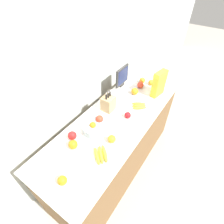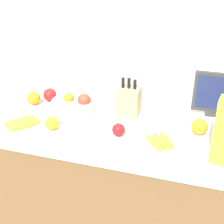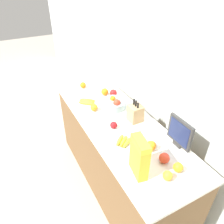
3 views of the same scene
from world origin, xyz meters
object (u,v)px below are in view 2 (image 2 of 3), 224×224
knife_block (128,101)px  apple_rightmost (50,95)px  orange_mid_right (34,98)px  small_monitor (216,94)px  apple_leftmost (119,130)px  banana_bunch_left (160,141)px  banana_bunch_right (22,123)px  orange_front_right (200,127)px  orange_mid_left (52,123)px  fruit_bowl (74,106)px

knife_block → apple_rightmost: knife_block is taller
apple_rightmost → orange_mid_right: 0.10m
small_monitor → apple_leftmost: size_ratio=3.90×
banana_bunch_left → banana_bunch_right: 0.75m
banana_bunch_right → orange_front_right: (0.93, 0.19, 0.03)m
banana_bunch_right → orange_mid_right: bearing=105.2°
apple_rightmost → orange_mid_left: 0.37m
small_monitor → orange_mid_right: size_ratio=3.18×
knife_block → orange_mid_left: bearing=-140.7°
orange_mid_left → orange_mid_right: (-0.25, 0.25, 0.00)m
apple_rightmost → banana_bunch_left: bearing=-21.8°
fruit_bowl → apple_leftmost: 0.36m
apple_leftmost → apple_rightmost: size_ratio=0.82×
knife_block → apple_rightmost: bearing=175.7°
small_monitor → fruit_bowl: small_monitor is taller
fruit_bowl → orange_front_right: bearing=-2.9°
knife_block → banana_bunch_left: bearing=-48.7°
banana_bunch_left → banana_bunch_right: size_ratio=0.93×
orange_mid_left → fruit_bowl: bearing=80.4°
apple_rightmost → small_monitor: bearing=4.7°
apple_leftmost → orange_mid_right: (-0.60, 0.20, 0.01)m
banana_bunch_right → apple_leftmost: 0.54m
apple_rightmost → orange_mid_left: size_ratio=1.10×
apple_rightmost → orange_mid_left: apple_rightmost is taller
banana_bunch_left → apple_leftmost: size_ratio=2.77×
fruit_bowl → knife_block: bearing=12.3°
fruit_bowl → apple_rightmost: (-0.21, 0.11, -0.00)m
banana_bunch_right → apple_leftmost: bearing=5.5°
orange_mid_left → orange_mid_right: bearing=135.2°
fruit_bowl → small_monitor: bearing=13.6°
banana_bunch_right → orange_mid_left: 0.18m
knife_block → orange_front_right: 0.42m
banana_bunch_right → orange_front_right: size_ratio=2.38×
fruit_bowl → orange_mid_right: fruit_bowl is taller
small_monitor → orange_front_right: bearing=-106.3°
small_monitor → orange_mid_left: bearing=-153.7°
banana_bunch_right → apple_rightmost: size_ratio=2.42×
fruit_bowl → apple_leftmost: (0.32, -0.17, -0.01)m
apple_rightmost → orange_front_right: orange_front_right is taller
knife_block → banana_bunch_right: 0.60m
knife_block → small_monitor: 0.49m
knife_block → apple_rightmost: 0.53m
orange_mid_right → orange_front_right: bearing=-3.7°
fruit_bowl → banana_bunch_right: size_ratio=1.30×
apple_leftmost → banana_bunch_right: bearing=-174.5°
small_monitor → banana_bunch_left: bearing=-122.5°
banana_bunch_left → orange_mid_left: orange_mid_left is taller
banana_bunch_right → orange_mid_left: (0.18, 0.01, 0.02)m
knife_block → apple_leftmost: bearing=-87.7°
apple_leftmost → orange_front_right: (0.40, 0.14, 0.01)m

